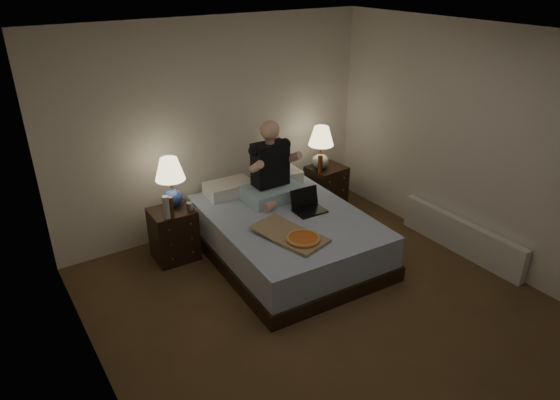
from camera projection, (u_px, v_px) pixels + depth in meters
floor at (333, 315)px, 4.71m from camera, size 4.00×4.50×0.00m
ceiling at (348, 41)px, 3.62m from camera, size 4.00×4.50×0.00m
wall_back at (217, 128)px, 5.85m from camera, size 4.00×0.00×2.50m
wall_left at (96, 270)px, 3.17m from camera, size 0.00×4.50×2.50m
wall_right at (489, 150)px, 5.16m from camera, size 0.00×4.50×2.50m
bed at (287, 235)px, 5.56m from camera, size 1.65×2.13×0.51m
nightstand_left at (174, 234)px, 5.51m from camera, size 0.47×0.42×0.59m
nightstand_right at (326, 188)px, 6.63m from camera, size 0.48×0.44×0.59m
lamp_left at (171, 183)px, 5.35m from camera, size 0.37×0.37×0.56m
lamp_right at (321, 148)px, 6.34m from camera, size 0.37×0.37×0.56m
water_bottle at (166, 207)px, 5.16m from camera, size 0.07×0.07×0.25m
soda_can at (189, 207)px, 5.33m from camera, size 0.07×0.07×0.10m
beer_bottle_left at (171, 207)px, 5.19m from camera, size 0.06×0.06×0.23m
beer_bottle_right at (320, 164)px, 6.30m from camera, size 0.06×0.06×0.23m
person at (272, 162)px, 5.61m from camera, size 0.66×0.52×0.93m
laptop at (310, 202)px, 5.46m from camera, size 0.35×0.30×0.24m
pizza_box at (303, 240)px, 4.89m from camera, size 0.58×0.84×0.08m
radiator at (460, 236)px, 5.66m from camera, size 0.10×1.60×0.40m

